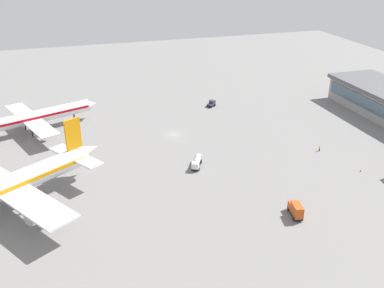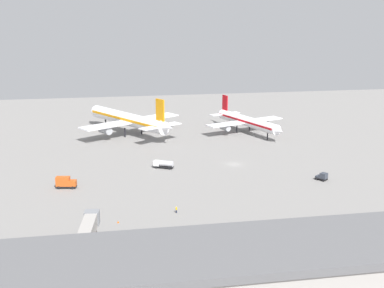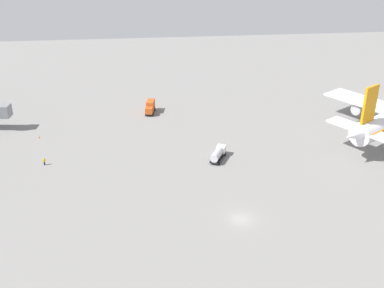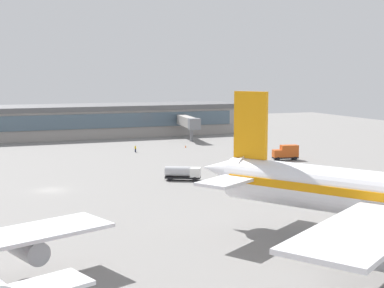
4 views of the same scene
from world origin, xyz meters
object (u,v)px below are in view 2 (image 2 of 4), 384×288
at_px(baggage_tug, 322,177).
at_px(airplane_taxiing, 129,119).
at_px(fuel_truck, 164,164).
at_px(safety_cone_near_gate, 118,222).
at_px(airplane_at_gate, 247,121).
at_px(ground_crew_worker, 176,210).
at_px(catering_truck, 65,182).

bearing_deg(baggage_tug, airplane_taxiing, -179.48).
height_order(fuel_truck, safety_cone_near_gate, fuel_truck).
height_order(airplane_at_gate, safety_cone_near_gate, airplane_at_gate).
relative_size(baggage_tug, ground_crew_worker, 2.25).
xyz_separation_m(airplane_at_gate, airplane_taxiing, (-47.36, 6.30, 1.27)).
xyz_separation_m(airplane_taxiing, baggage_tug, (52.30, -69.04, -4.94)).
bearing_deg(airplane_at_gate, catering_truck, -71.19).
xyz_separation_m(catering_truck, ground_crew_worker, (27.85, -23.74, -0.85)).
distance_m(catering_truck, ground_crew_worker, 36.61).
relative_size(airplane_taxiing, fuel_truck, 7.54).
relative_size(catering_truck, ground_crew_worker, 3.51).
height_order(baggage_tug, catering_truck, catering_truck).
height_order(airplane_taxiing, fuel_truck, airplane_taxiing).
height_order(catering_truck, safety_cone_near_gate, catering_truck).
bearing_deg(baggage_tug, fuel_truck, -151.16).
bearing_deg(airplane_taxiing, airplane_at_gate, -129.83).
distance_m(baggage_tug, fuel_truck, 48.78).
height_order(fuel_truck, catering_truck, catering_truck).
relative_size(baggage_tug, safety_cone_near_gate, 6.25).
distance_m(airplane_taxiing, catering_truck, 66.50).
height_order(airplane_taxiing, ground_crew_worker, airplane_taxiing).
xyz_separation_m(fuel_truck, safety_cone_near_gate, (-15.99, -41.51, -1.09)).
bearing_deg(fuel_truck, airplane_taxiing, -54.16).
bearing_deg(safety_cone_near_gate, fuel_truck, 68.93).
xyz_separation_m(fuel_truck, ground_crew_worker, (-1.59, -37.73, -0.54)).
height_order(airplane_at_gate, ground_crew_worker, airplane_at_gate).
bearing_deg(baggage_tug, ground_crew_worker, -105.81).
bearing_deg(airplane_taxiing, fuel_truck, 156.98).
bearing_deg(ground_crew_worker, safety_cone_near_gate, -7.26).
bearing_deg(fuel_truck, catering_truck, 52.02).
distance_m(airplane_at_gate, baggage_tug, 63.05).
relative_size(fuel_truck, safety_cone_near_gate, 10.81).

